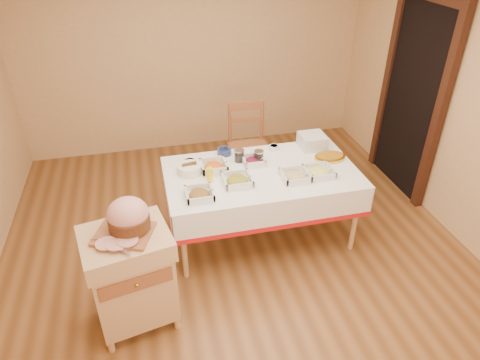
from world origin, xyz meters
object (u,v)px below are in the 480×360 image
Objects in this scene: butcher_cart at (131,274)px; bread_basket at (190,169)px; preserve_jar_right at (259,157)px; ham_on_board at (128,218)px; mustard_bottle at (210,174)px; brass_platter at (330,157)px; dining_chair at (248,146)px; dining_table at (261,186)px; plate_stack at (312,141)px; preserve_jar_left at (239,156)px.

bread_basket is (0.60, 0.95, 0.30)m from butcher_cart.
preserve_jar_right reaches higher than bread_basket.
ham_on_board is at bearing 38.09° from butcher_cart.
mustard_bottle reaches higher than brass_platter.
butcher_cart reaches higher than brass_platter.
mustard_bottle is at bearing 45.79° from ham_on_board.
brass_platter is (0.71, -0.10, -0.04)m from preserve_jar_right.
dining_chair is at bearing 52.39° from butcher_cart.
butcher_cart is 2.28m from dining_chair.
preserve_jar_right is at bearing 24.09° from mustard_bottle.
bread_basket reaches higher than dining_table.
dining_table is 4.35× the size of ham_on_board.
preserve_jar_left is at bearing -172.18° from plate_stack.
dining_table is 10.68× the size of mustard_bottle.
mustard_bottle is 0.74× the size of bread_basket.
dining_chair is at bearing 82.46° from dining_table.
dining_table is at bearing -97.31° from preserve_jar_right.
plate_stack reaches higher than dining_table.
ham_on_board reaches higher than preserve_jar_right.
preserve_jar_right is 0.69m from bread_basket.
preserve_jar_right reaches higher than brass_platter.
ham_on_board is 1.33× the size of brass_platter.
dining_chair reaches higher than butcher_cart.
brass_platter is at bearing 6.46° from dining_table.
dining_chair is 3.90× the size of plate_stack.
plate_stack is at bearing 31.40° from ham_on_board.
mustard_bottle reaches higher than preserve_jar_right.
preserve_jar_right is 0.71m from brass_platter.
bread_basket is at bearing -175.80° from preserve_jar_right.
ham_on_board is (0.04, 0.03, 0.50)m from butcher_cart.
plate_stack reaches higher than butcher_cart.
ham_on_board is at bearing -127.26° from dining_chair.
dining_table is at bearing -56.72° from preserve_jar_left.
dining_chair is 2.29m from ham_on_board.
dining_chair is 0.86m from preserve_jar_left.
brass_platter is at bearing -8.27° from preserve_jar_right.
brass_platter is (1.95, 0.87, -0.23)m from ham_on_board.
preserve_jar_left is at bearing 43.92° from butcher_cart.
mustard_bottle is (0.76, 0.77, 0.33)m from butcher_cart.
butcher_cart is 7.05× the size of preserve_jar_left.
plate_stack is (1.87, 1.14, -0.17)m from ham_on_board.
dining_table is at bearing -11.49° from bread_basket.
bread_basket is 0.73× the size of brass_platter.
ham_on_board reaches higher than bread_basket.
dining_table is at bearing 32.99° from butcher_cart.
dining_chair is 2.40× the size of ham_on_board.
butcher_cart is 1.13m from mustard_bottle.
ham_on_board is at bearing -155.98° from brass_platter.
dining_chair reaches higher than plate_stack.
dining_chair is at bearing 47.10° from bread_basket.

